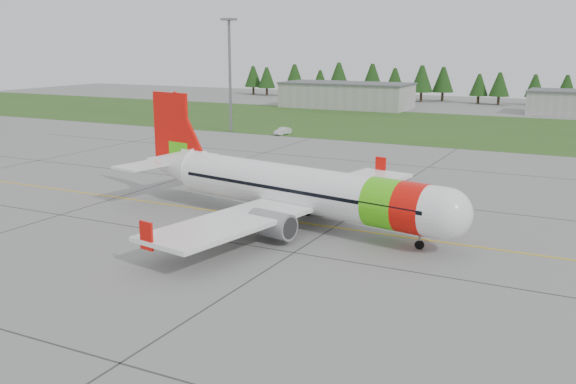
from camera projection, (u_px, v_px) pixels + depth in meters
The scene contains 9 objects.
ground at pixel (189, 236), 54.63m from camera, with size 320.00×320.00×0.00m, color gray.
aircraft at pixel (295, 189), 57.83m from camera, with size 36.41×34.03×11.11m.
follow_me_car at pixel (223, 209), 55.63m from camera, with size 1.59×1.34×3.94m, color yellow.
service_van at pixel (283, 124), 114.70m from camera, with size 1.38×1.30×3.95m, color silver.
grass_strip at pixel (435, 127), 125.78m from camera, with size 320.00×50.00×0.03m, color #30561E.
taxi_guideline at pixel (238, 214), 61.57m from camera, with size 120.00×0.25×0.02m, color gold.
hangar_west at pixel (346, 96), 162.68m from camera, with size 32.00×14.00×6.00m, color #A8A8A3.
floodlight_mast at pixel (230, 77), 116.86m from camera, with size 0.50×0.50×20.00m, color slate.
treeline at pixel (488, 85), 173.25m from camera, with size 160.00×8.00×10.00m, color #1C3F14, non-canonical shape.
Camera 1 is at (31.31, -42.82, 15.99)m, focal length 40.00 mm.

